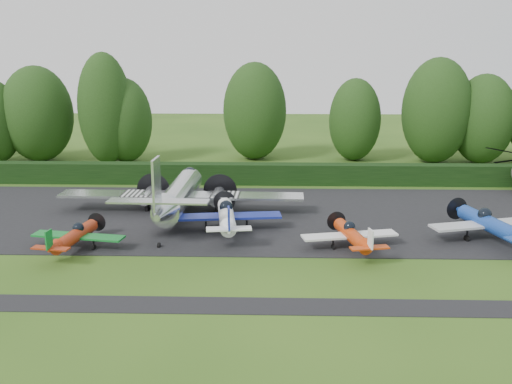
{
  "coord_description": "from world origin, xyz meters",
  "views": [
    {
      "loc": [
        0.97,
        -33.1,
        13.11
      ],
      "look_at": [
        -0.19,
        8.08,
        2.5
      ],
      "focal_mm": 40.0,
      "sensor_mm": 36.0,
      "label": 1
    }
  ],
  "objects_px": {
    "light_plane_red": "(75,236)",
    "transport_plane": "(178,195)",
    "light_plane_blue": "(490,224)",
    "light_plane_orange": "(352,235)",
    "light_plane_white": "(227,216)"
  },
  "relations": [
    {
      "from": "light_plane_red",
      "to": "transport_plane",
      "type": "bearing_deg",
      "value": 45.12
    },
    {
      "from": "transport_plane",
      "to": "light_plane_blue",
      "type": "relative_size",
      "value": 2.36
    },
    {
      "from": "light_plane_blue",
      "to": "transport_plane",
      "type": "bearing_deg",
      "value": -178.2
    },
    {
      "from": "light_plane_orange",
      "to": "light_plane_blue",
      "type": "relative_size",
      "value": 0.81
    },
    {
      "from": "transport_plane",
      "to": "light_plane_white",
      "type": "height_order",
      "value": "transport_plane"
    },
    {
      "from": "transport_plane",
      "to": "light_plane_white",
      "type": "distance_m",
      "value": 5.68
    },
    {
      "from": "light_plane_white",
      "to": "light_plane_blue",
      "type": "bearing_deg",
      "value": 2.64
    },
    {
      "from": "light_plane_blue",
      "to": "light_plane_red",
      "type": "bearing_deg",
      "value": -159.68
    },
    {
      "from": "light_plane_white",
      "to": "light_plane_blue",
      "type": "distance_m",
      "value": 18.25
    },
    {
      "from": "light_plane_red",
      "to": "light_plane_orange",
      "type": "height_order",
      "value": "light_plane_orange"
    },
    {
      "from": "transport_plane",
      "to": "light_plane_white",
      "type": "xyz_separation_m",
      "value": [
        4.08,
        -3.91,
        -0.48
      ]
    },
    {
      "from": "light_plane_white",
      "to": "light_plane_orange",
      "type": "xyz_separation_m",
      "value": [
        8.53,
        -3.31,
        -0.25
      ]
    },
    {
      "from": "light_plane_white",
      "to": "light_plane_orange",
      "type": "bearing_deg",
      "value": -14.36
    },
    {
      "from": "light_plane_red",
      "to": "light_plane_blue",
      "type": "xyz_separation_m",
      "value": [
        27.88,
        2.56,
        0.27
      ]
    },
    {
      "from": "light_plane_white",
      "to": "light_plane_orange",
      "type": "distance_m",
      "value": 9.15
    }
  ]
}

